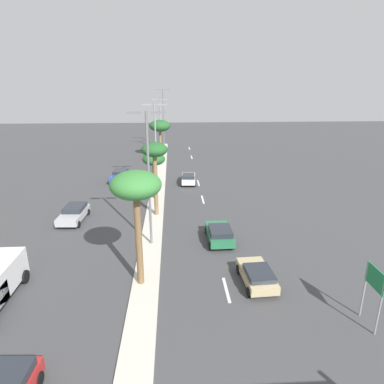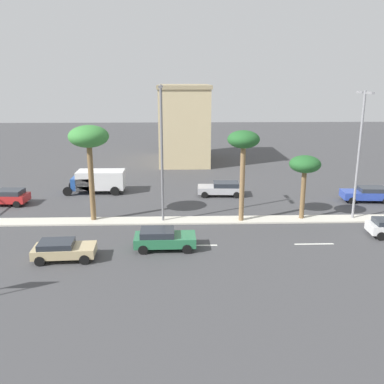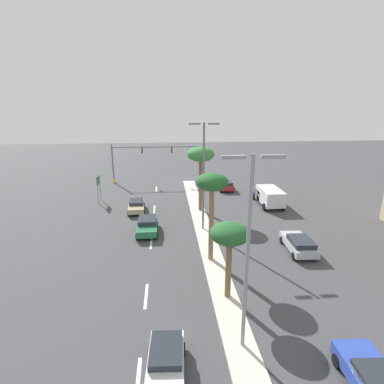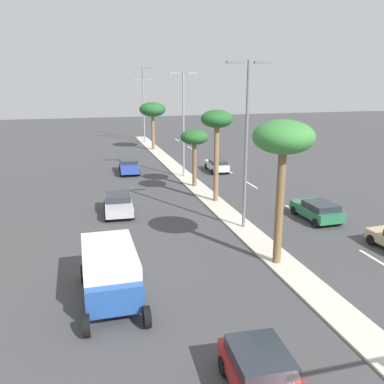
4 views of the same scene
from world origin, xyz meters
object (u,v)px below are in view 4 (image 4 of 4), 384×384
Objects in this scene: street_lamp_right at (144,105)px; sedan_blue_near at (129,166)px; palm_tree_mid at (194,139)px; sedan_green_leading at (317,210)px; box_truck at (110,273)px; sedan_silver_far at (118,204)px; sedan_red_rear at (264,376)px; street_lamp_outboard at (143,98)px; palm_tree_trailing at (217,123)px; street_lamp_rear at (247,134)px; palm_tree_near at (283,142)px; sedan_white_left at (217,165)px; palm_tree_right at (153,110)px; street_lamp_trailing at (183,117)px.

street_lamp_right is 21.86m from sedan_blue_near.
palm_tree_mid is 0.55× the size of street_lamp_right.
sedan_green_leading is 16.82m from box_truck.
street_lamp_right reaches higher than sedan_silver_far.
sedan_red_rear is (-5.04, -26.19, -3.76)m from palm_tree_mid.
street_lamp_outboard is 2.47× the size of sedan_blue_near.
street_lamp_rear is (-0.16, -6.40, -0.03)m from palm_tree_trailing.
sedan_red_rear is (2.55, -20.25, 0.02)m from sedan_silver_far.
palm_tree_near is at bearing -90.03° from street_lamp_right.
box_truck reaches higher than sedan_silver_far.
sedan_blue_near is 0.77× the size of box_truck.
street_lamp_right reaches higher than sedan_white_left.
palm_tree_right reaches higher than palm_tree_mid.
palm_tree_trailing is 37.01m from street_lamp_outboard.
street_lamp_rear is 1.05× the size of street_lamp_trailing.
street_lamp_outboard is 43.95m from sedan_green_leading.
street_lamp_outboard is 2.74× the size of sedan_red_rear.
sedan_white_left is at bearing 77.20° from street_lamp_rear.
sedan_silver_far reaches higher than sedan_white_left.
street_lamp_trailing reaches higher than sedan_green_leading.
street_lamp_trailing is at bearing -90.71° from street_lamp_outboard.
sedan_white_left is 33.28m from sedan_red_rear.
palm_tree_mid is 20.98m from box_truck.
street_lamp_rear is 15.80m from street_lamp_trailing.
sedan_green_leading is (5.56, -43.19, -5.91)m from street_lamp_outboard.
sedan_blue_near is at bearing 90.09° from sedan_red_rear.
palm_tree_mid is at bearing 91.16° from street_lamp_rear.
palm_tree_near reaches higher than box_truck.
sedan_green_leading is at bearing 44.24° from palm_tree_near.
palm_tree_trailing is 26.55m from palm_tree_right.
palm_tree_right is (-0.39, 26.53, -0.86)m from palm_tree_trailing.
palm_tree_mid is 21.45m from palm_tree_right.
street_lamp_right is (-0.13, 6.97, 0.23)m from palm_tree_right.
sedan_white_left is at bearing 73.94° from sedan_red_rear.
street_lamp_trailing is (-0.17, 15.80, -0.24)m from street_lamp_rear.
street_lamp_right is (-0.52, 33.50, -0.63)m from palm_tree_trailing.
street_lamp_outboard is at bearing 89.29° from street_lamp_trailing.
box_truck is (-9.18, -18.59, -3.26)m from palm_tree_mid.
palm_tree_trailing is 12.86m from sedan_white_left.
palm_tree_right is 17.14m from street_lamp_trailing.
street_lamp_trailing is (0.06, 4.29, 1.62)m from palm_tree_mid.
street_lamp_rear is 1.80× the size of box_truck.
sedan_red_rear is (-5.28, -14.68, -5.61)m from street_lamp_rear.
sedan_white_left is (4.16, -15.63, -4.83)m from palm_tree_right.
sedan_green_leading is at bearing -62.15° from palm_tree_mid.
palm_tree_right is (0.00, 21.42, 1.03)m from palm_tree_mid.
sedan_blue_near reaches higher than sedan_silver_far.
sedan_blue_near is at bearing 81.17° from box_truck.
street_lamp_outboard is (0.53, 3.51, 0.88)m from street_lamp_right.
sedan_white_left is (3.76, -26.11, -5.94)m from street_lamp_outboard.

